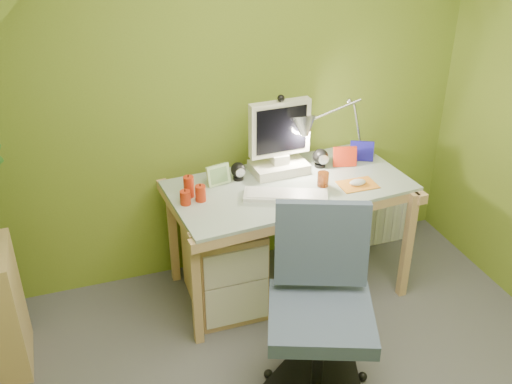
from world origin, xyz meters
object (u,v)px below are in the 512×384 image
object	(u,v)px
monitor	(280,136)
desk	(288,237)
task_chair	(321,314)
radiator	(384,213)
desk_lamp	(348,115)

from	to	relation	value
monitor	desk	bearing A→B (deg)	-92.44
desk	task_chair	world-z (taller)	task_chair
desk	radiator	size ratio (longest dim) A/B	3.45
task_chair	desk_lamp	bearing A→B (deg)	80.38
desk	desk_lamp	distance (m)	0.85
monitor	desk_lamp	distance (m)	0.46
desk	task_chair	xyz separation A→B (m)	(-0.18, -0.88, 0.14)
desk	monitor	distance (m)	0.64
monitor	radiator	bearing A→B (deg)	6.55
task_chair	desk	bearing A→B (deg)	99.60
monitor	radiator	xyz separation A→B (m)	(0.88, 0.14, -0.79)
task_chair	radiator	bearing A→B (deg)	69.50
radiator	task_chair	bearing A→B (deg)	-131.47
monitor	task_chair	bearing A→B (deg)	-101.97
monitor	desk_lamp	xyz separation A→B (m)	(0.45, 0.00, 0.08)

